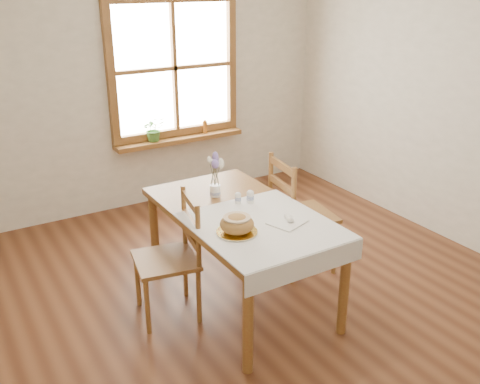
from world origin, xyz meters
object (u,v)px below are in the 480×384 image
at_px(dining_table, 240,221).
at_px(chair_left, 166,258).
at_px(flower_vase, 215,192).
at_px(bread_plate, 237,232).
at_px(chair_right, 303,214).

relative_size(dining_table, chair_left, 1.72).
height_order(chair_left, flower_vase, chair_left).
height_order(dining_table, flower_vase, flower_vase).
bearing_deg(dining_table, bread_plate, -124.25).
xyz_separation_m(chair_right, flower_vase, (-0.74, 0.18, 0.29)).
height_order(chair_left, bread_plate, chair_left).
relative_size(dining_table, chair_right, 1.59).
bearing_deg(dining_table, flower_vase, 94.91).
bearing_deg(flower_vase, dining_table, -85.09).
bearing_deg(chair_right, bread_plate, 124.86).
relative_size(bread_plate, flower_vase, 2.95).
relative_size(chair_right, flower_vase, 11.08).
relative_size(chair_left, flower_vase, 10.23).
relative_size(chair_left, bread_plate, 3.47).
bearing_deg(flower_vase, chair_left, -157.40).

